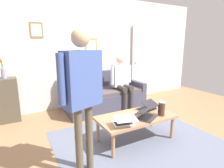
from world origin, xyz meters
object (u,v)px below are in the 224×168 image
object	(u,v)px
couch	(104,96)
side_shelf	(7,100)
interior_door	(143,62)
flower_vase	(3,70)
laptop_left	(146,115)
coffee_table	(136,118)
person_standing	(82,86)
person_seated	(122,79)
laptop_right	(148,107)
french_press	(162,109)
laptop_center	(124,121)

from	to	relation	value
couch	side_shelf	size ratio (longest dim) A/B	2.08
interior_door	couch	bearing A→B (deg)	16.91
side_shelf	flower_vase	distance (m)	0.61
couch	laptop_left	world-z (taller)	couch
couch	coffee_table	size ratio (longest dim) A/B	1.47
side_shelf	person_standing	world-z (taller)	person_standing
couch	person_seated	distance (m)	0.60
coffee_table	laptop_left	bearing A→B (deg)	125.09
laptop_right	person_standing	xyz separation A→B (m)	(1.38, 0.50, 0.65)
laptop_left	person_standing	world-z (taller)	person_standing
french_press	flower_vase	xyz separation A→B (m)	(2.22, -2.04, 0.52)
coffee_table	french_press	world-z (taller)	french_press
laptop_left	flower_vase	xyz separation A→B (m)	(1.93, -2.00, 0.59)
couch	person_seated	xyz separation A→B (m)	(-0.37, 0.23, 0.42)
person_standing	side_shelf	bearing A→B (deg)	-69.52
laptop_right	person_standing	size ratio (longest dim) A/B	0.21
couch	laptop_center	world-z (taller)	couch
flower_vase	person_seated	world-z (taller)	flower_vase
interior_door	coffee_table	world-z (taller)	interior_door
laptop_center	person_standing	size ratio (longest dim) A/B	0.23
laptop_center	french_press	bearing A→B (deg)	179.79
french_press	person_seated	world-z (taller)	person_seated
couch	laptop_left	bearing A→B (deg)	86.49
person_standing	person_seated	distance (m)	2.35
couch	french_press	bearing A→B (deg)	95.93
french_press	person_seated	distance (m)	1.56
laptop_right	french_press	distance (m)	0.33
laptop_left	side_shelf	world-z (taller)	side_shelf
laptop_center	person_seated	world-z (taller)	person_seated
laptop_center	person_standing	xyz separation A→B (m)	(0.67, 0.17, 0.64)
side_shelf	person_standing	distance (m)	2.45
interior_door	coffee_table	size ratio (longest dim) A/B	1.62
laptop_right	french_press	world-z (taller)	french_press
couch	coffee_table	xyz separation A→B (m)	(0.20, 1.59, 0.07)
interior_door	side_shelf	world-z (taller)	interior_door
laptop_right	person_seated	xyz separation A→B (m)	(-0.19, -1.21, 0.27)
french_press	laptop_right	bearing A→B (deg)	-88.90
side_shelf	flower_vase	xyz separation A→B (m)	(0.00, -0.00, 0.61)
coffee_table	flower_vase	bearing A→B (deg)	-45.41
interior_door	flower_vase	size ratio (longest dim) A/B	4.82
coffee_table	person_standing	size ratio (longest dim) A/B	0.73
coffee_table	person_standing	bearing A→B (deg)	18.83
laptop_center	flower_vase	bearing A→B (deg)	-53.65
couch	laptop_center	bearing A→B (deg)	72.96
laptop_right	laptop_center	bearing A→B (deg)	24.29
interior_door	person_seated	xyz separation A→B (m)	(1.18, 0.70, -0.30)
laptop_left	laptop_center	world-z (taller)	laptop_left
person_standing	interior_door	bearing A→B (deg)	-138.98
side_shelf	french_press	bearing A→B (deg)	137.39
french_press	side_shelf	bearing A→B (deg)	-42.61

